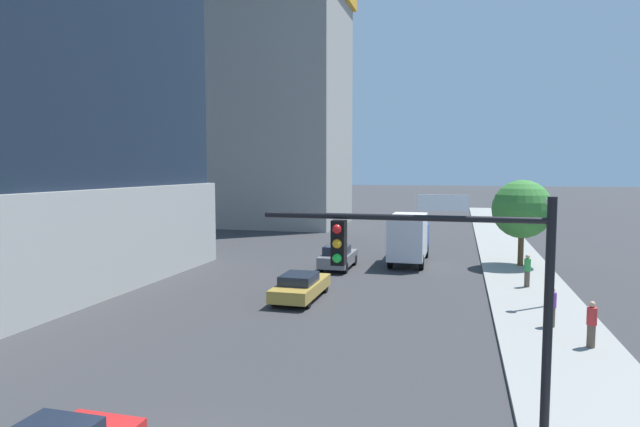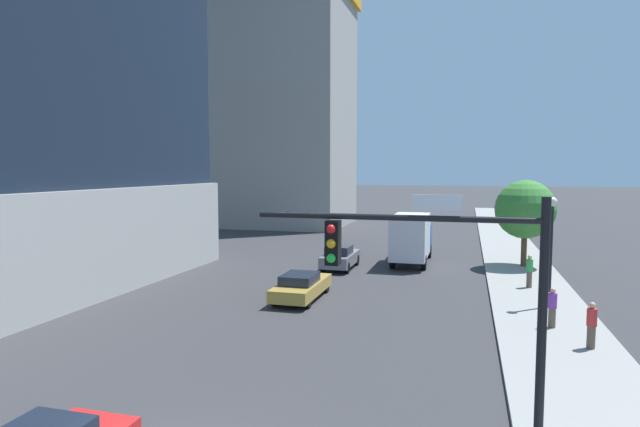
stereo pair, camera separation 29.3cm
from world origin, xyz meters
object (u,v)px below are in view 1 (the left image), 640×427
object	(u,v)px
construction_building	(280,88)
pedestrian_green_shirt	(527,270)
traffic_light_pole	(444,272)
pedestrian_purple_shirt	(552,307)
car_gray	(338,257)
car_gold	(301,286)
pedestrian_red_shirt	(592,324)
street_tree	(522,209)
box_truck	(409,237)
street_lamp	(550,234)

from	to	relation	value
construction_building	pedestrian_green_shirt	size ratio (longest dim) A/B	20.42
traffic_light_pole	pedestrian_purple_shirt	bearing A→B (deg)	69.22
construction_building	pedestrian_purple_shirt	bearing A→B (deg)	-56.29
car_gray	pedestrian_purple_shirt	distance (m)	15.35
car_gold	pedestrian_red_shirt	size ratio (longest dim) A/B	2.89
car_gray	pedestrian_red_shirt	bearing A→B (deg)	-46.63
traffic_light_pole	pedestrian_purple_shirt	world-z (taller)	traffic_light_pole
traffic_light_pole	car_gold	distance (m)	14.97
street_tree	pedestrian_red_shirt	world-z (taller)	street_tree
street_tree	pedestrian_purple_shirt	bearing A→B (deg)	-91.08
box_truck	pedestrian_green_shirt	xyz separation A→B (m)	(6.85, -6.26, -0.80)
car_gray	pedestrian_red_shirt	xyz separation A→B (m)	(12.11, -12.82, 0.23)
street_lamp	pedestrian_red_shirt	distance (m)	6.21
street_lamp	pedestrian_purple_shirt	distance (m)	4.23
car_gold	box_truck	world-z (taller)	box_truck
car_gold	construction_building	bearing A→B (deg)	110.64
street_tree	pedestrian_red_shirt	bearing A→B (deg)	-87.58
car_gold	pedestrian_red_shirt	world-z (taller)	pedestrian_red_shirt
car_gold	pedestrian_green_shirt	world-z (taller)	pedestrian_green_shirt
pedestrian_purple_shirt	pedestrian_red_shirt	bearing A→B (deg)	-67.51
pedestrian_green_shirt	pedestrian_red_shirt	bearing A→B (deg)	-83.93
car_gray	street_tree	bearing A→B (deg)	16.55
construction_building	car_gray	bearing A→B (deg)	-63.37
box_truck	car_gray	bearing A→B (deg)	-143.89
traffic_light_pole	car_gray	xyz separation A→B (m)	(-7.23, 20.91, -3.39)
street_tree	pedestrian_purple_shirt	distance (m)	14.22
traffic_light_pole	pedestrian_green_shirt	xyz separation A→B (m)	(3.86, 17.74, -3.10)
traffic_light_pole	pedestrian_red_shirt	bearing A→B (deg)	58.86
pedestrian_green_shirt	pedestrian_purple_shirt	bearing A→B (deg)	-89.38
traffic_light_pole	pedestrian_green_shirt	bearing A→B (deg)	77.73
traffic_light_pole	street_tree	size ratio (longest dim) A/B	1.17
box_truck	pedestrian_green_shirt	bearing A→B (deg)	-42.41
construction_building	street_lamp	xyz separation A→B (m)	(24.03, -32.14, -12.09)
construction_building	street_tree	world-z (taller)	construction_building
street_tree	box_truck	size ratio (longest dim) A/B	0.80
street_lamp	pedestrian_green_shirt	bearing A→B (deg)	96.02
car_gray	traffic_light_pole	bearing A→B (deg)	-70.92
construction_building	box_truck	distance (m)	30.79
box_truck	pedestrian_purple_shirt	xyz separation A→B (m)	(6.93, -13.62, -0.88)
street_lamp	street_tree	size ratio (longest dim) A/B	0.90
construction_building	pedestrian_purple_shirt	world-z (taller)	construction_building
construction_building	pedestrian_red_shirt	distance (m)	47.41
traffic_light_pole	car_gold	bearing A→B (deg)	119.78
construction_building	street_tree	bearing A→B (deg)	-42.01
street_lamp	box_truck	bearing A→B (deg)	125.33
street_lamp	pedestrian_red_shirt	world-z (taller)	street_lamp
car_gold	pedestrian_purple_shirt	size ratio (longest dim) A/B	2.99
street_lamp	box_truck	world-z (taller)	street_lamp
car_gray	car_gold	bearing A→B (deg)	-90.00
construction_building	pedestrian_red_shirt	world-z (taller)	construction_building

